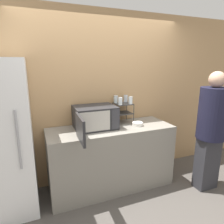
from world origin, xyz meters
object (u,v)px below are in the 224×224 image
Objects in this scene: microwave at (94,118)px; bowl at (138,124)px; glass_back_left at (116,99)px; glass_back_right at (126,98)px; refrigerator at (1,140)px; glass_front_right at (130,100)px; person at (211,126)px; dish_rack at (123,109)px; glass_front_left at (120,101)px.

bowl is (0.62, -0.12, -0.13)m from microwave.
glass_back_right is at bearing -0.28° from glass_back_left.
glass_back_right is 1.81m from refrigerator.
glass_front_right reaches higher than bowl.
glass_back_left is 0.06× the size of person.
glass_back_left reaches higher than dish_rack.
glass_back_right is 1.00× the size of glass_back_left.
glass_back_right is at bearing 19.62° from microwave.
glass_back_left is 0.71× the size of bowl.
refrigerator is at bearing -177.16° from microwave.
refrigerator reaches higher than glass_front_left.
bowl is (0.21, -0.16, -0.33)m from glass_front_left.
microwave is 7.91× the size of glass_back_right.
glass_front_left is 0.71× the size of bowl.
refrigerator is at bearing -176.84° from glass_front_right.
microwave is 0.65m from glass_back_right.
glass_front_right is at bearing 104.75° from bowl.
refrigerator is (-1.58, -0.27, -0.35)m from glass_back_left.
microwave is 0.50m from glass_back_left.
dish_rack is at bearing 6.04° from refrigerator.
microwave is 0.62m from glass_front_right.
glass_back_right is 0.06× the size of refrigerator.
glass_back_right is at bearing 45.69° from glass_front_left.
bowl is 1.04m from person.
glass_front_right is (0.58, 0.04, 0.20)m from microwave.
refrigerator is (-2.71, 0.56, -0.02)m from person.
refrigerator is at bearing 168.25° from person.
person is 0.92× the size of refrigerator.
glass_back_left is at bearing 135.08° from glass_front_right.
dish_rack is 0.19m from glass_front_left.
glass_front_right is at bearing -43.72° from dish_rack.
person is (0.91, -0.50, 0.00)m from bowl.
glass_back_right is at bearing 8.61° from refrigerator.
bowl is at bearing -75.25° from glass_front_right.
dish_rack is 2.68× the size of glass_back_left.
glass_front_left is 1.00× the size of glass_front_right.
glass_back_right is (0.08, 0.09, 0.14)m from dish_rack.
glass_back_right is at bearing 46.45° from dish_rack.
dish_rack is (0.50, 0.12, 0.06)m from microwave.
microwave is at bearing 168.74° from bowl.
dish_rack is 0.19m from glass_back_left.
microwave is 2.95× the size of dish_rack.
refrigerator is (-1.75, -0.10, -0.35)m from glass_front_right.
refrigerator reaches higher than glass_back_left.
dish_rack is at bearing 117.52° from bowl.
glass_back_right is at bearing 89.75° from glass_front_right.
glass_front_right is 1.21m from person.
glass_front_right is at bearing 145.36° from person.
glass_front_left is 0.06× the size of person.
glass_front_right is 0.06× the size of person.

